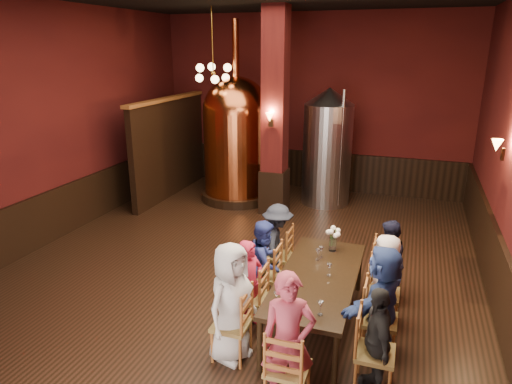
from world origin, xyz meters
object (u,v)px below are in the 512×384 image
(steel_vessel, at_px, (327,147))
(rose_vase, at_px, (333,235))
(copper_kettle, at_px, (237,138))
(person_1, at_px, (250,285))
(dining_table, at_px, (318,280))
(person_0, at_px, (231,302))
(person_2, at_px, (265,263))

(steel_vessel, height_order, rose_vase, steel_vessel)
(copper_kettle, bearing_deg, person_1, -66.71)
(person_1, bearing_deg, dining_table, -46.97)
(person_0, bearing_deg, steel_vessel, 18.73)
(dining_table, xyz_separation_m, person_2, (-0.85, 0.32, -0.04))
(copper_kettle, xyz_separation_m, rose_vase, (3.08, -3.90, -0.55))
(steel_vessel, distance_m, rose_vase, 4.45)
(rose_vase, bearing_deg, person_0, -115.39)
(steel_vessel, bearing_deg, person_2, -89.54)
(person_2, relative_size, copper_kettle, 0.31)
(person_2, relative_size, steel_vessel, 0.47)
(dining_table, relative_size, rose_vase, 6.28)
(person_1, bearing_deg, person_2, 21.81)
(person_1, xyz_separation_m, person_2, (-0.01, 0.66, 0.02))
(person_1, relative_size, steel_vessel, 0.46)
(dining_table, relative_size, copper_kettle, 0.57)
(person_1, height_order, person_2, person_2)
(dining_table, bearing_deg, person_0, -130.36)
(person_0, bearing_deg, copper_kettle, 39.11)
(dining_table, xyz_separation_m, rose_vase, (0.04, 0.85, 0.31))
(dining_table, xyz_separation_m, person_1, (-0.85, -0.34, -0.06))
(person_0, height_order, person_2, person_0)
(person_0, xyz_separation_m, copper_kettle, (-2.20, 5.76, 0.80))
(person_2, bearing_deg, person_1, 176.79)
(person_2, height_order, rose_vase, person_2)
(person_2, bearing_deg, rose_vase, -63.47)
(person_0, xyz_separation_m, rose_vase, (0.88, 1.85, 0.25))
(copper_kettle, height_order, steel_vessel, copper_kettle)
(rose_vase, bearing_deg, steel_vessel, 102.17)
(rose_vase, bearing_deg, copper_kettle, 128.25)
(steel_vessel, xyz_separation_m, rose_vase, (0.93, -4.33, -0.39))
(dining_table, distance_m, person_1, 0.91)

